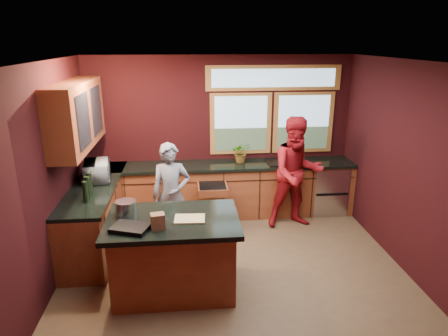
{
  "coord_description": "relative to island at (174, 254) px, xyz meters",
  "views": [
    {
      "loc": [
        -0.58,
        -4.71,
        2.95
      ],
      "look_at": [
        -0.09,
        0.4,
        1.28
      ],
      "focal_mm": 32.0,
      "sensor_mm": 36.0,
      "label": 1
    }
  ],
  "objects": [
    {
      "name": "floor",
      "position": [
        0.78,
        0.43,
        -0.48
      ],
      "size": [
        4.5,
        4.5,
        0.0
      ],
      "primitive_type": "plane",
      "color": "brown",
      "rests_on": "ground"
    },
    {
      "name": "room_shell",
      "position": [
        0.18,
        0.75,
        1.32
      ],
      "size": [
        4.52,
        4.02,
        2.71
      ],
      "color": "black",
      "rests_on": "ground"
    },
    {
      "name": "back_counter",
      "position": [
        0.98,
        2.13,
        -0.01
      ],
      "size": [
        4.5,
        0.64,
        0.93
      ],
      "color": "#632E17",
      "rests_on": "floor"
    },
    {
      "name": "left_counter",
      "position": [
        -1.17,
        1.28,
        -0.01
      ],
      "size": [
        0.64,
        2.3,
        0.93
      ],
      "color": "#632E17",
      "rests_on": "floor"
    },
    {
      "name": "island",
      "position": [
        0.0,
        0.0,
        0.0
      ],
      "size": [
        1.55,
        1.05,
        0.95
      ],
      "color": "#632E17",
      "rests_on": "floor"
    },
    {
      "name": "person_grey",
      "position": [
        -0.06,
        1.2,
        0.29
      ],
      "size": [
        0.58,
        0.4,
        1.54
      ],
      "primitive_type": "imported",
      "rotation": [
        0.0,
        0.0,
        0.06
      ],
      "color": "slate",
      "rests_on": "floor"
    },
    {
      "name": "person_red",
      "position": [
        1.92,
        1.59,
        0.43
      ],
      "size": [
        0.94,
        0.76,
        1.81
      ],
      "primitive_type": "imported",
      "rotation": [
        0.0,
        0.0,
        0.09
      ],
      "color": "maroon",
      "rests_on": "floor"
    },
    {
      "name": "microwave",
      "position": [
        -1.14,
        1.48,
        0.6
      ],
      "size": [
        0.44,
        0.58,
        0.29
      ],
      "primitive_type": "imported",
      "rotation": [
        0.0,
        0.0,
        1.73
      ],
      "color": "#999999",
      "rests_on": "left_counter"
    },
    {
      "name": "potted_plant",
      "position": [
        1.11,
        2.18,
        0.63
      ],
      "size": [
        0.31,
        0.27,
        0.35
      ],
      "primitive_type": "imported",
      "color": "#999999",
      "rests_on": "back_counter"
    },
    {
      "name": "paper_towel",
      "position": [
        1.93,
        2.13,
        0.59
      ],
      "size": [
        0.12,
        0.12,
        0.28
      ],
      "primitive_type": "cylinder",
      "color": "white",
      "rests_on": "back_counter"
    },
    {
      "name": "cutting_board",
      "position": [
        0.2,
        -0.05,
        0.48
      ],
      "size": [
        0.36,
        0.27,
        0.02
      ],
      "primitive_type": "cube",
      "rotation": [
        0.0,
        0.0,
        -0.06
      ],
      "color": "tan",
      "rests_on": "island"
    },
    {
      "name": "stock_pot",
      "position": [
        -0.55,
        0.15,
        0.56
      ],
      "size": [
        0.24,
        0.24,
        0.18
      ],
      "primitive_type": "cylinder",
      "color": "silver",
      "rests_on": "island"
    },
    {
      "name": "paper_bag",
      "position": [
        -0.15,
        -0.25,
        0.56
      ],
      "size": [
        0.17,
        0.15,
        0.18
      ],
      "primitive_type": "cube",
      "rotation": [
        0.0,
        0.0,
        0.2
      ],
      "color": "brown",
      "rests_on": "island"
    },
    {
      "name": "black_tray",
      "position": [
        -0.45,
        -0.25,
        0.49
      ],
      "size": [
        0.47,
        0.4,
        0.05
      ],
      "primitive_type": "cube",
      "rotation": [
        0.0,
        0.0,
        -0.34
      ],
      "color": "black",
      "rests_on": "island"
    }
  ]
}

